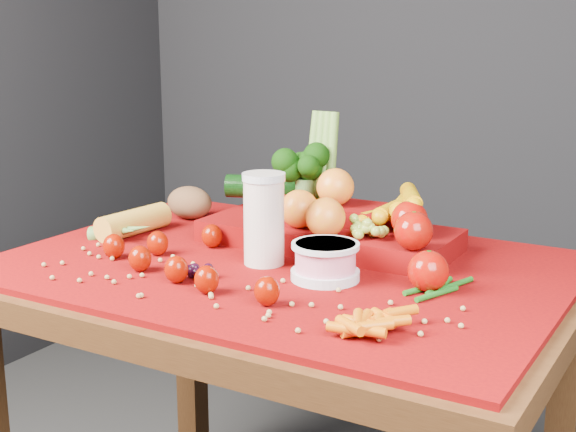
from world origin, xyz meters
The scene contains 12 objects.
table centered at (0.00, 0.00, 0.66)m, with size 1.10×0.80×0.75m.
red_cloth centered at (0.00, 0.00, 0.76)m, with size 1.05×0.75×0.01m, color #7B0604.
milk_glass centered at (-0.03, -0.02, 0.86)m, with size 0.08×0.08×0.18m.
yogurt_bowl centered at (0.12, -0.05, 0.80)m, with size 0.12×0.12×0.07m.
strawberry_scatter centered at (-0.13, -0.15, 0.79)m, with size 0.44×0.28×0.05m.
dark_grape_cluster centered at (-0.09, -0.16, 0.78)m, with size 0.06×0.05×0.03m, color black, non-canonical shape.
soybean_scatter centered at (0.00, -0.20, 0.77)m, with size 0.84×0.24×0.01m, color tan, non-canonical shape.
corn_ear centered at (-0.38, -0.01, 0.78)m, with size 0.19×0.24×0.06m.
potato centered at (-0.37, 0.20, 0.80)m, with size 0.11×0.08×0.08m, color brown.
baby_carrot_pile centered at (0.29, -0.24, 0.78)m, with size 0.17×0.17×0.03m, color #C75907, non-canonical shape.
green_bean_pile centered at (0.32, -0.01, 0.77)m, with size 0.14×0.12×0.01m, color #165C15, non-canonical shape.
produce_mound centered at (0.03, 0.16, 0.82)m, with size 0.61×0.37×0.27m.
Camera 1 is at (0.75, -1.27, 1.21)m, focal length 50.00 mm.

